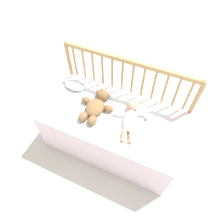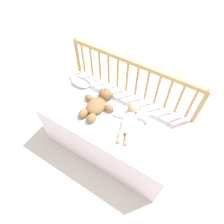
% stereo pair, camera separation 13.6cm
% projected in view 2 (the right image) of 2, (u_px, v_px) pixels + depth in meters
% --- Properties ---
extents(ground_plane, '(12.00, 12.00, 0.00)m').
position_uv_depth(ground_plane, '(112.00, 144.00, 2.09)').
color(ground_plane, silver).
extents(crib_mattress, '(1.23, 0.60, 0.49)m').
position_uv_depth(crib_mattress, '(112.00, 131.00, 1.90)').
color(crib_mattress, silver).
rests_on(crib_mattress, ground_plane).
extents(crib_rail, '(1.23, 0.04, 0.85)m').
position_uv_depth(crib_rail, '(131.00, 83.00, 1.77)').
color(crib_rail, tan).
rests_on(crib_rail, ground_plane).
extents(blanket, '(0.82, 0.52, 0.01)m').
position_uv_depth(blanket, '(113.00, 117.00, 1.69)').
color(blanket, white).
rests_on(blanket, crib_mattress).
extents(teddy_bear, '(0.31, 0.37, 0.12)m').
position_uv_depth(teddy_bear, '(98.00, 104.00, 1.73)').
color(teddy_bear, olive).
rests_on(teddy_bear, crib_mattress).
extents(baby, '(0.30, 0.39, 0.10)m').
position_uv_depth(baby, '(130.00, 120.00, 1.63)').
color(baby, white).
rests_on(baby, crib_mattress).
extents(small_pillow, '(0.21, 0.12, 0.06)m').
position_uv_depth(small_pillow, '(81.00, 82.00, 1.91)').
color(small_pillow, silver).
rests_on(small_pillow, crib_mattress).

